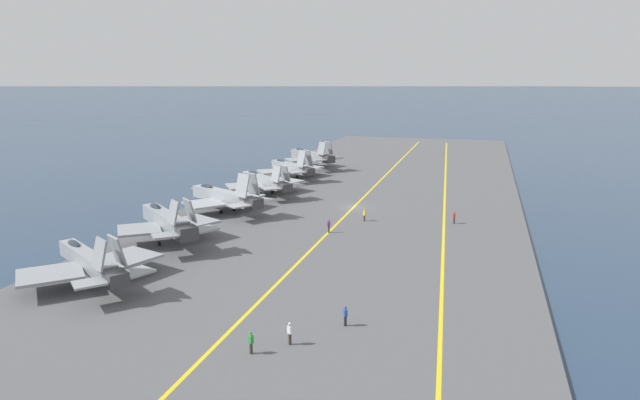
# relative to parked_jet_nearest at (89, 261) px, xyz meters

# --- Properties ---
(ground_plane) EXTENTS (2000.00, 2000.00, 0.00)m
(ground_plane) POSITION_rel_parked_jet_nearest_xyz_m (39.68, -18.08, -2.66)
(ground_plane) COLOR navy
(carrier_deck) EXTENTS (204.60, 50.86, 0.40)m
(carrier_deck) POSITION_rel_parked_jet_nearest_xyz_m (39.68, -18.08, -2.46)
(carrier_deck) COLOR #565659
(carrier_deck) RESTS_ON ground
(deck_stripe_foul_line) EXTENTS (183.82, 11.61, 0.01)m
(deck_stripe_foul_line) POSITION_rel_parked_jet_nearest_xyz_m (39.68, -32.07, -2.25)
(deck_stripe_foul_line) COLOR yellow
(deck_stripe_foul_line) RESTS_ON carrier_deck
(deck_stripe_centerline) EXTENTS (184.14, 0.36, 0.01)m
(deck_stripe_centerline) POSITION_rel_parked_jet_nearest_xyz_m (39.68, -18.08, -2.25)
(deck_stripe_centerline) COLOR yellow
(deck_stripe_centerline) RESTS_ON carrier_deck
(parked_jet_nearest) EXTENTS (13.79, 15.71, 5.91)m
(parked_jet_nearest) POSITION_rel_parked_jet_nearest_xyz_m (0.00, 0.00, 0.00)
(parked_jet_nearest) COLOR gray
(parked_jet_nearest) RESTS_ON carrier_deck
(parked_jet_second) EXTENTS (13.96, 15.26, 6.41)m
(parked_jet_second) POSITION_rel_parked_jet_nearest_xyz_m (14.74, 0.10, 0.50)
(parked_jet_second) COLOR gray
(parked_jet_second) RESTS_ON carrier_deck
(parked_jet_third) EXTENTS (13.08, 16.72, 6.60)m
(parked_jet_third) POSITION_rel_parked_jet_nearest_xyz_m (31.35, 0.23, 0.14)
(parked_jet_third) COLOR #9EA3A8
(parked_jet_third) RESTS_ON carrier_deck
(parked_jet_fourth) EXTENTS (14.38, 15.53, 5.78)m
(parked_jet_fourth) POSITION_rel_parked_jet_nearest_xyz_m (45.30, -0.88, 0.04)
(parked_jet_fourth) COLOR #93999E
(parked_jet_fourth) RESTS_ON carrier_deck
(parked_jet_fifth) EXTENTS (13.74, 14.35, 6.20)m
(parked_jet_fifth) POSITION_rel_parked_jet_nearest_xyz_m (61.10, -0.37, -0.00)
(parked_jet_fifth) COLOR #93999E
(parked_jet_fifth) RESTS_ON carrier_deck
(parked_jet_sixth) EXTENTS (13.11, 15.20, 6.31)m
(parked_jet_sixth) POSITION_rel_parked_jet_nearest_xyz_m (74.84, -0.26, 0.42)
(parked_jet_sixth) COLOR gray
(parked_jet_sixth) RESTS_ON carrier_deck
(crew_yellow_vest) EXTENTS (0.42, 0.46, 1.76)m
(crew_yellow_vest) POSITION_rel_parked_jet_nearest_xyz_m (31.71, -21.44, -1.29)
(crew_yellow_vest) COLOR #383328
(crew_yellow_vest) RESTS_ON carrier_deck
(crew_white_vest) EXTENTS (0.41, 0.46, 1.83)m
(crew_white_vest) POSITION_rel_parked_jet_nearest_xyz_m (-7.17, -23.56, -1.25)
(crew_white_vest) COLOR #383328
(crew_white_vest) RESTS_ON carrier_deck
(crew_green_vest) EXTENTS (0.43, 0.46, 1.79)m
(crew_green_vest) POSITION_rel_parked_jet_nearest_xyz_m (-9.37, -21.25, -1.28)
(crew_green_vest) COLOR #383328
(crew_green_vest) RESTS_ON carrier_deck
(crew_blue_vest) EXTENTS (0.46, 0.42, 1.73)m
(crew_blue_vest) POSITION_rel_parked_jet_nearest_xyz_m (-2.73, -26.89, -1.30)
(crew_blue_vest) COLOR #232328
(crew_blue_vest) RESTS_ON carrier_deck
(crew_red_vest) EXTENTS (0.40, 0.29, 1.67)m
(crew_red_vest) POSITION_rel_parked_jet_nearest_xyz_m (33.69, -33.81, -1.34)
(crew_red_vest) COLOR #383328
(crew_red_vest) RESTS_ON carrier_deck
(crew_purple_vest) EXTENTS (0.38, 0.45, 1.79)m
(crew_purple_vest) POSITION_rel_parked_jet_nearest_xyz_m (24.38, -18.16, -1.27)
(crew_purple_vest) COLOR #383328
(crew_purple_vest) RESTS_ON carrier_deck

